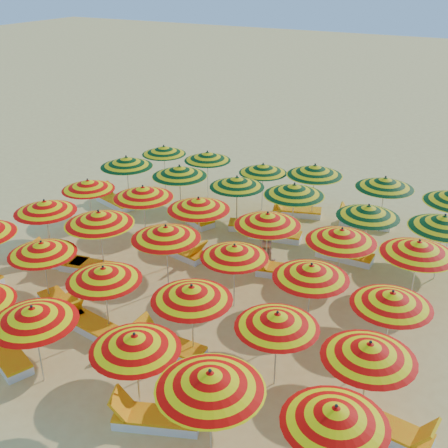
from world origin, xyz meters
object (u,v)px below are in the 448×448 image
at_px(umbrella_20, 199,204).
at_px(umbrella_13, 99,218).
at_px(umbrella_31, 207,156).
at_px(umbrella_21, 268,219).
at_px(umbrella_12, 45,206).
at_px(umbrella_22, 342,235).
at_px(lounger_12, 115,201).
at_px(umbrella_25, 180,171).
at_px(umbrella_9, 192,293).
at_px(umbrella_26, 237,182).
at_px(umbrella_17, 392,299).
at_px(lounger_15, 274,234).
at_px(lounger_16, 346,255).
at_px(umbrella_34, 385,183).
at_px(umbrella_27, 294,190).
at_px(umbrella_32, 263,168).
at_px(lounger_6, 168,346).
at_px(umbrella_23, 419,248).
at_px(umbrella_19, 143,192).
at_px(beachgoer_b, 266,240).
at_px(lounger_1, 6,354).
at_px(lounger_7, 389,430).
at_px(umbrella_4, 210,381).
at_px(umbrella_7, 42,248).
at_px(umbrella_28, 368,211).
at_px(lounger_5, 87,323).
at_px(umbrella_5, 335,415).
at_px(lounger_18, 364,221).
at_px(umbrella_30, 164,150).
at_px(umbrella_24, 126,162).
at_px(umbrella_8, 104,274).
at_px(umbrella_33, 315,170).
at_px(lounger_17, 296,211).
at_px(umbrella_2, 33,315).
at_px(lounger_8, 59,260).
at_px(umbrella_18, 88,185).
at_px(lounger_11, 284,271).
at_px(lounger_13, 195,218).
at_px(umbrella_29, 444,222).
at_px(umbrella_10, 277,320).
at_px(umbrella_15, 234,251).
at_px(lounger_4, 61,307).
at_px(lounger_10, 182,251).
at_px(umbrella_16, 311,271).
at_px(lounger_14, 255,225).

bearing_deg(umbrella_20, umbrella_13, -129.04).
bearing_deg(umbrella_31, umbrella_21, -44.09).
xyz_separation_m(umbrella_12, umbrella_22, (8.32, 2.24, 0.05)).
bearing_deg(lounger_12, umbrella_25, -158.89).
distance_m(umbrella_9, umbrella_26, 6.88).
bearing_deg(umbrella_17, lounger_15, 136.55).
height_order(umbrella_21, lounger_12, umbrella_21).
bearing_deg(lounger_16, umbrella_34, 80.86).
distance_m(umbrella_27, umbrella_32, 2.66).
height_order(umbrella_9, lounger_6, umbrella_9).
bearing_deg(umbrella_23, umbrella_22, -173.78).
relative_size(umbrella_19, beachgoer_b, 1.76).
bearing_deg(lounger_1, lounger_7, -144.65).
relative_size(umbrella_4, umbrella_7, 1.10).
distance_m(umbrella_28, lounger_6, 7.09).
xyz_separation_m(umbrella_28, lounger_5, (-5.06, -6.55, -1.56)).
bearing_deg(umbrella_5, lounger_18, 102.84).
bearing_deg(umbrella_30, umbrella_24, -93.17).
xyz_separation_m(umbrella_17, lounger_12, (-11.09, 4.19, -1.52)).
xyz_separation_m(umbrella_8, beachgoer_b, (1.80, 5.24, -1.02)).
height_order(umbrella_33, lounger_5, umbrella_33).
height_order(lounger_17, beachgoer_b, beachgoer_b).
bearing_deg(umbrella_2, umbrella_8, 85.99).
height_order(umbrella_8, umbrella_19, umbrella_19).
xyz_separation_m(umbrella_21, lounger_7, (4.66, -4.44, -1.62)).
bearing_deg(lounger_8, lounger_18, -146.80).
height_order(umbrella_18, lounger_5, umbrella_18).
xyz_separation_m(umbrella_22, umbrella_24, (-8.62, 2.05, -0.01)).
xyz_separation_m(umbrella_27, lounger_1, (-3.43, -8.68, -1.65)).
height_order(umbrella_18, umbrella_31, umbrella_31).
xyz_separation_m(lounger_11, lounger_13, (-4.18, 1.89, 0.00)).
relative_size(lounger_1, lounger_12, 1.00).
bearing_deg(umbrella_28, umbrella_29, 2.48).
relative_size(umbrella_10, umbrella_15, 1.17).
bearing_deg(umbrella_17, lounger_12, 159.32).
height_order(lounger_1, lounger_13, same).
relative_size(umbrella_34, beachgoer_b, 1.67).
distance_m(umbrella_34, lounger_7, 9.32).
xyz_separation_m(umbrella_2, lounger_4, (-1.53, 2.18, -1.57)).
distance_m(lounger_10, lounger_12, 4.83).
relative_size(umbrella_23, lounger_10, 1.20).
relative_size(umbrella_30, lounger_1, 1.20).
xyz_separation_m(umbrella_16, lounger_12, (-9.15, 3.96, -1.55)).
bearing_deg(lounger_14, umbrella_21, -80.46).
bearing_deg(umbrella_15, lounger_18, 76.17).
height_order(umbrella_26, umbrella_32, umbrella_26).
xyz_separation_m(umbrella_23, umbrella_27, (-4.20, 2.11, 0.01)).
relative_size(umbrella_20, umbrella_32, 1.30).
distance_m(umbrella_21, umbrella_28, 3.05).
height_order(umbrella_29, lounger_5, umbrella_29).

